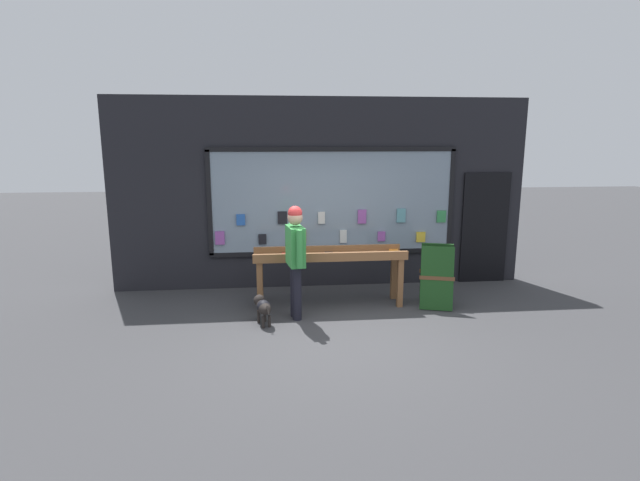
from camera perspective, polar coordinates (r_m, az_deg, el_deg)
ground_plane at (r=7.30m, az=2.22°, el=-10.36°), size 40.00×40.00×0.00m
shopfront_facade at (r=9.20m, az=0.53°, el=5.26°), size 7.60×0.29×3.45m
display_table_main at (r=8.20m, az=1.10°, el=-2.29°), size 2.49×0.60×0.95m
person_browsing at (r=7.53m, az=-2.82°, el=-1.42°), size 0.29×0.68×1.75m
small_dog at (r=7.53m, az=-6.54°, el=-7.50°), size 0.30×0.58×0.40m
sandwich_board_sign at (r=8.48m, az=13.18°, el=-3.84°), size 0.69×0.79×1.02m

